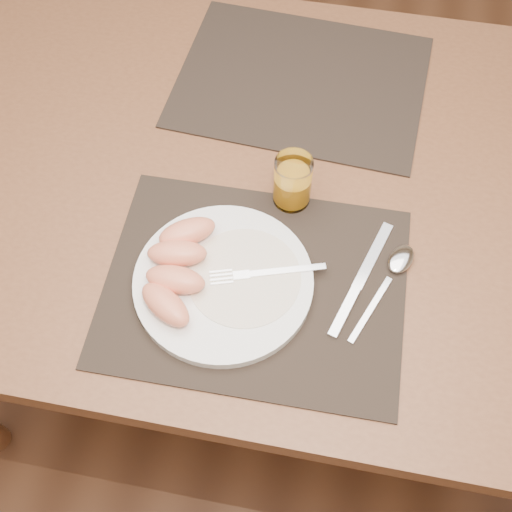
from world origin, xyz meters
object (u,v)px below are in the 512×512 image
object	(u,v)px
plate	(223,282)
fork	(258,274)
spoon	(397,266)
placemat_near	(255,286)
table	(276,202)
placemat_far	(301,81)
juice_glass	(292,183)
knife	(356,288)

from	to	relation	value
plate	fork	world-z (taller)	fork
spoon	placemat_near	bearing A→B (deg)	-161.33
plate	fork	size ratio (longest dim) A/B	1.57
table	spoon	bearing A→B (deg)	-35.63
placemat_far	fork	xyz separation A→B (m)	(-0.00, -0.43, 0.02)
table	juice_glass	distance (m)	0.14
juice_glass	fork	bearing A→B (deg)	-99.39
placemat_far	plate	world-z (taller)	plate
placemat_near	fork	distance (m)	0.02
table	knife	distance (m)	0.27
table	spoon	size ratio (longest dim) A/B	7.56
plate	knife	size ratio (longest dim) A/B	1.26
placemat_near	placemat_far	size ratio (longest dim) A/B	1.00
placemat_far	knife	xyz separation A→B (m)	(0.15, -0.42, 0.00)
placemat_far	knife	bearing A→B (deg)	-70.50
knife	juice_glass	world-z (taller)	juice_glass
placemat_near	placemat_far	distance (m)	0.44
plate	spoon	xyz separation A→B (m)	(0.25, 0.08, -0.00)
placemat_far	knife	size ratio (longest dim) A/B	2.10
placemat_near	fork	world-z (taller)	fork
knife	spoon	xyz separation A→B (m)	(0.06, 0.05, 0.00)
table	plate	distance (m)	0.25
placemat_far	plate	xyz separation A→B (m)	(-0.05, -0.45, 0.01)
placemat_near	plate	xyz separation A→B (m)	(-0.05, -0.01, 0.01)
plate	fork	xyz separation A→B (m)	(0.05, 0.02, 0.01)
placemat_near	placemat_far	bearing A→B (deg)	89.57
placemat_near	juice_glass	distance (m)	0.18
table	juice_glass	bearing A→B (deg)	-58.46
fork	plate	bearing A→B (deg)	-159.41
placemat_near	knife	world-z (taller)	knife
knife	spoon	size ratio (longest dim) A/B	1.16
table	fork	bearing A→B (deg)	-88.73
juice_glass	knife	bearing A→B (deg)	-50.00
placemat_near	knife	bearing A→B (deg)	8.83
knife	juice_glass	bearing A→B (deg)	130.00
placemat_far	spoon	xyz separation A→B (m)	(0.20, -0.37, 0.01)
fork	knife	bearing A→B (deg)	4.80
placemat_near	spoon	world-z (taller)	spoon
fork	knife	distance (m)	0.15
table	placemat_near	distance (m)	0.24
fork	juice_glass	world-z (taller)	juice_glass
plate	knife	distance (m)	0.20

